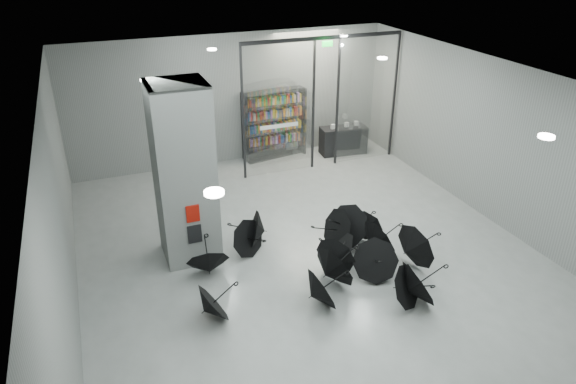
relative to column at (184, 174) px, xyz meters
name	(u,v)px	position (x,y,z in m)	size (l,w,h in m)	color
room	(331,154)	(2.50, -2.00, 0.84)	(14.00, 14.02, 4.01)	gray
column	(184,174)	(0.00, 0.00, 0.00)	(1.20, 1.20, 4.00)	slate
fire_cabinet	(193,214)	(0.00, -0.62, -0.65)	(0.28, 0.04, 0.38)	#A50A07
info_panel	(195,234)	(0.00, -0.62, -1.15)	(0.30, 0.03, 0.42)	black
exit_sign	(327,44)	(4.90, 3.30, 1.82)	(0.30, 0.06, 0.15)	#0CE533
glass_partition	(322,98)	(4.89, 3.50, 0.18)	(5.06, 0.08, 4.00)	silver
bookshelf	(274,124)	(3.80, 4.75, -0.89)	(2.02, 0.40, 2.22)	black
shop_counter	(343,140)	(6.02, 4.19, -1.55)	(1.51, 0.60, 0.91)	black
umbrella_cluster	(336,260)	(2.75, -1.91, -1.70)	(5.50, 4.24, 1.30)	black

